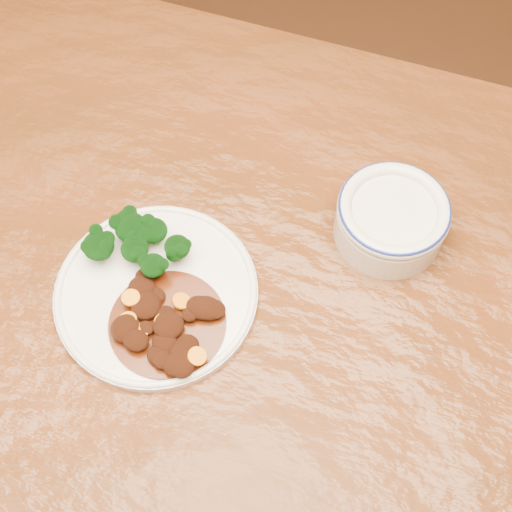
% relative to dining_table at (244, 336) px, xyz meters
% --- Properties ---
extents(ground, '(4.00, 4.00, 0.00)m').
position_rel_dining_table_xyz_m(ground, '(0.00, 0.00, -0.67)').
color(ground, '#4A2912').
rests_on(ground, ground).
extents(dining_table, '(1.60, 1.09, 0.75)m').
position_rel_dining_table_xyz_m(dining_table, '(0.00, 0.00, 0.00)').
color(dining_table, '#5B2710').
rests_on(dining_table, ground).
extents(dinner_plate, '(0.24, 0.24, 0.02)m').
position_rel_dining_table_xyz_m(dinner_plate, '(-0.10, -0.03, 0.09)').
color(dinner_plate, silver).
rests_on(dinner_plate, dining_table).
extents(broccoli_florets, '(0.12, 0.08, 0.04)m').
position_rel_dining_table_xyz_m(broccoli_florets, '(-0.15, 0.01, 0.11)').
color(broccoli_florets, olive).
rests_on(broccoli_florets, dinner_plate).
extents(mince_stew, '(0.14, 0.14, 0.02)m').
position_rel_dining_table_xyz_m(mince_stew, '(-0.06, -0.06, 0.10)').
color(mince_stew, '#431907').
rests_on(mince_stew, dinner_plate).
extents(dip_bowl, '(0.14, 0.14, 0.06)m').
position_rel_dining_table_xyz_m(dip_bowl, '(0.11, 0.17, 0.11)').
color(dip_bowl, beige).
rests_on(dip_bowl, dining_table).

